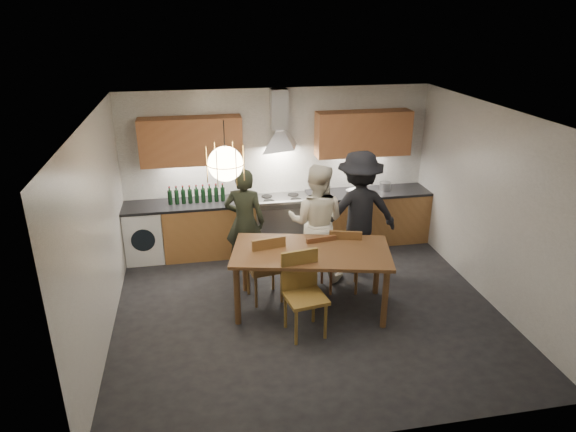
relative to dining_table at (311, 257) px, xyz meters
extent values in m
plane|color=black|center=(-0.05, -0.03, -0.75)|extent=(5.00, 5.00, 0.00)
cube|color=white|center=(-0.05, 2.22, 0.55)|extent=(5.00, 0.02, 2.60)
cube|color=white|center=(-0.05, -2.28, 0.55)|extent=(5.00, 0.02, 2.60)
cube|color=white|center=(-2.55, -0.03, 0.55)|extent=(0.02, 4.50, 2.60)
cube|color=white|center=(2.45, -0.03, 0.55)|extent=(0.02, 4.50, 2.60)
cube|color=white|center=(-0.05, -0.03, 1.85)|extent=(5.00, 4.50, 0.02)
cube|color=#B98047|center=(-1.23, 1.92, -0.32)|extent=(1.45, 0.60, 0.86)
cube|color=#B98047|center=(1.42, 1.92, -0.32)|extent=(2.05, 0.60, 0.86)
cube|color=white|center=(-2.25, 1.92, -0.33)|extent=(0.58, 0.58, 0.85)
cube|color=black|center=(-1.53, 1.92, 0.13)|extent=(2.05, 0.62, 0.04)
cube|color=black|center=(1.42, 1.92, 0.13)|extent=(2.05, 0.62, 0.04)
cube|color=silver|center=(-0.05, 1.92, -0.35)|extent=(0.90, 0.60, 0.80)
cube|color=black|center=(-0.05, 1.63, -0.37)|extent=(0.78, 0.02, 0.42)
cube|color=slate|center=(-0.05, 1.92, 0.09)|extent=(0.90, 0.60, 0.08)
cube|color=silver|center=(-0.05, 1.66, 0.15)|extent=(0.90, 0.08, 0.04)
cube|color=#C27A4A|center=(-1.43, 2.04, 1.11)|extent=(1.55, 0.35, 0.72)
cube|color=#C27A4A|center=(1.32, 2.04, 1.11)|extent=(1.55, 0.35, 0.72)
cube|color=silver|center=(-0.05, 2.09, 1.54)|extent=(0.26, 0.22, 0.62)
cylinder|color=black|center=(-1.05, -0.13, 1.60)|extent=(0.01, 0.01, 0.50)
sphere|color=#FFE0A5|center=(-1.05, -0.13, 1.35)|extent=(0.40, 0.40, 0.40)
torus|color=gold|center=(-1.05, -0.13, 1.35)|extent=(0.43, 0.43, 0.01)
cube|color=brown|center=(0.00, 0.00, 0.08)|extent=(2.20, 1.44, 0.04)
cylinder|color=brown|center=(-0.99, -0.20, -0.35)|extent=(0.08, 0.08, 0.81)
cylinder|color=brown|center=(-0.80, 0.61, -0.35)|extent=(0.08, 0.08, 0.81)
cylinder|color=brown|center=(0.80, -0.61, -0.35)|extent=(0.08, 0.08, 0.81)
cylinder|color=brown|center=(0.99, 0.20, -0.35)|extent=(0.08, 0.08, 0.81)
cube|color=brown|center=(-0.56, 0.35, -0.27)|extent=(0.52, 0.52, 0.04)
cube|color=brown|center=(-0.53, 0.15, 0.00)|extent=(0.45, 0.12, 0.49)
cylinder|color=brown|center=(-0.41, 0.56, -0.52)|extent=(0.04, 0.04, 0.46)
cylinder|color=brown|center=(-0.35, 0.20, -0.52)|extent=(0.04, 0.04, 0.46)
cylinder|color=brown|center=(-0.77, 0.50, -0.52)|extent=(0.04, 0.04, 0.46)
cylinder|color=brown|center=(-0.71, 0.14, -0.52)|extent=(0.04, 0.04, 0.46)
cube|color=brown|center=(0.17, 0.42, -0.31)|extent=(0.46, 0.46, 0.04)
cube|color=brown|center=(0.19, 0.23, -0.06)|extent=(0.42, 0.09, 0.46)
cylinder|color=brown|center=(0.31, 0.60, -0.54)|extent=(0.04, 0.04, 0.43)
cylinder|color=brown|center=(0.35, 0.27, -0.54)|extent=(0.04, 0.04, 0.43)
cylinder|color=brown|center=(-0.02, 0.56, -0.54)|extent=(0.04, 0.04, 0.43)
cylinder|color=brown|center=(0.02, 0.23, -0.54)|extent=(0.04, 0.04, 0.43)
cube|color=brown|center=(0.58, 0.43, -0.28)|extent=(0.54, 0.54, 0.04)
cube|color=brown|center=(0.53, 0.24, -0.02)|extent=(0.43, 0.16, 0.48)
cylinder|color=brown|center=(0.80, 0.55, -0.53)|extent=(0.04, 0.04, 0.45)
cylinder|color=brown|center=(0.70, 0.21, -0.53)|extent=(0.04, 0.04, 0.45)
cylinder|color=brown|center=(0.46, 0.65, -0.53)|extent=(0.04, 0.04, 0.45)
cylinder|color=brown|center=(0.36, 0.31, -0.53)|extent=(0.04, 0.04, 0.45)
cube|color=brown|center=(-0.20, -0.56, -0.25)|extent=(0.54, 0.54, 0.04)
cube|color=brown|center=(-0.23, -0.35, 0.03)|extent=(0.47, 0.12, 0.51)
cylinder|color=brown|center=(-0.35, -0.77, -0.51)|extent=(0.04, 0.04, 0.48)
cylinder|color=brown|center=(-0.41, -0.40, -0.51)|extent=(0.04, 0.04, 0.48)
cylinder|color=brown|center=(0.02, -0.71, -0.51)|extent=(0.04, 0.04, 0.48)
cylinder|color=brown|center=(-0.04, -0.34, -0.51)|extent=(0.04, 0.04, 0.48)
imported|color=black|center=(-0.73, 1.18, 0.07)|extent=(0.68, 0.54, 1.64)
imported|color=silver|center=(0.27, 0.85, 0.12)|extent=(1.04, 0.94, 1.74)
imported|color=black|center=(0.95, 0.97, 0.18)|extent=(1.21, 0.71, 1.86)
imported|color=silver|center=(1.17, 1.82, 0.18)|extent=(0.38, 0.38, 0.07)
cylinder|color=#AEAEB2|center=(1.72, 1.94, 0.21)|extent=(0.19, 0.19, 0.13)
camera|label=1|loc=(-1.40, -5.79, 2.98)|focal=32.00mm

